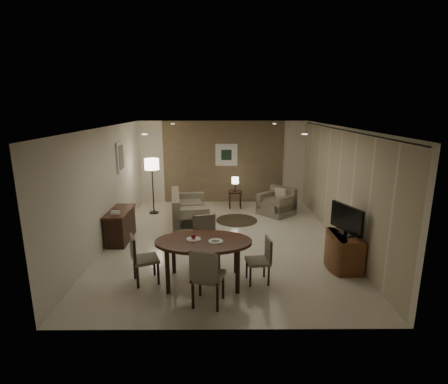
{
  "coord_description": "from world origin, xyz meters",
  "views": [
    {
      "loc": [
        -0.05,
        -7.95,
        3.17
      ],
      "look_at": [
        0.0,
        0.2,
        1.15
      ],
      "focal_mm": 28.0,
      "sensor_mm": 36.0,
      "label": 1
    }
  ],
  "objects_px": {
    "console_desk": "(120,225)",
    "tv_cabinet": "(345,251)",
    "armchair": "(276,202)",
    "chair_left": "(146,259)",
    "chair_far": "(207,243)",
    "side_table": "(235,199)",
    "dining_table": "(204,262)",
    "chair_right": "(258,261)",
    "sofa": "(189,209)",
    "floor_lamp": "(153,186)",
    "chair_near": "(208,275)"
  },
  "relations": [
    {
      "from": "console_desk",
      "to": "tv_cabinet",
      "type": "relative_size",
      "value": 1.33
    },
    {
      "from": "tv_cabinet",
      "to": "armchair",
      "type": "height_order",
      "value": "armchair"
    },
    {
      "from": "tv_cabinet",
      "to": "armchair",
      "type": "bearing_deg",
      "value": 103.08
    },
    {
      "from": "armchair",
      "to": "chair_left",
      "type": "bearing_deg",
      "value": -78.84
    },
    {
      "from": "chair_far",
      "to": "side_table",
      "type": "xyz_separation_m",
      "value": [
        0.73,
        4.21,
        -0.24
      ]
    },
    {
      "from": "dining_table",
      "to": "chair_right",
      "type": "distance_m",
      "value": 0.99
    },
    {
      "from": "dining_table",
      "to": "sofa",
      "type": "height_order",
      "value": "sofa"
    },
    {
      "from": "chair_far",
      "to": "floor_lamp",
      "type": "xyz_separation_m",
      "value": [
        -1.76,
        3.63,
        0.32
      ]
    },
    {
      "from": "dining_table",
      "to": "side_table",
      "type": "height_order",
      "value": "dining_table"
    },
    {
      "from": "dining_table",
      "to": "sofa",
      "type": "distance_m",
      "value": 3.32
    },
    {
      "from": "chair_right",
      "to": "floor_lamp",
      "type": "relative_size",
      "value": 0.51
    },
    {
      "from": "chair_far",
      "to": "chair_left",
      "type": "bearing_deg",
      "value": -164.37
    },
    {
      "from": "sofa",
      "to": "tv_cabinet",
      "type": "bearing_deg",
      "value": -136.7
    },
    {
      "from": "side_table",
      "to": "floor_lamp",
      "type": "height_order",
      "value": "floor_lamp"
    },
    {
      "from": "chair_right",
      "to": "dining_table",
      "type": "bearing_deg",
      "value": -96.2
    },
    {
      "from": "console_desk",
      "to": "chair_near",
      "type": "height_order",
      "value": "chair_near"
    },
    {
      "from": "tv_cabinet",
      "to": "chair_right",
      "type": "relative_size",
      "value": 1.07
    },
    {
      "from": "chair_left",
      "to": "sofa",
      "type": "height_order",
      "value": "chair_left"
    },
    {
      "from": "console_desk",
      "to": "armchair",
      "type": "bearing_deg",
      "value": 26.8
    },
    {
      "from": "chair_left",
      "to": "chair_right",
      "type": "relative_size",
      "value": 1.09
    },
    {
      "from": "tv_cabinet",
      "to": "floor_lamp",
      "type": "xyz_separation_m",
      "value": [
        -4.51,
        3.71,
        0.48
      ]
    },
    {
      "from": "chair_left",
      "to": "armchair",
      "type": "distance_m",
      "value": 5.1
    },
    {
      "from": "console_desk",
      "to": "sofa",
      "type": "bearing_deg",
      "value": 37.28
    },
    {
      "from": "console_desk",
      "to": "floor_lamp",
      "type": "relative_size",
      "value": 0.72
    },
    {
      "from": "chair_near",
      "to": "sofa",
      "type": "distance_m",
      "value": 4.03
    },
    {
      "from": "armchair",
      "to": "sofa",
      "type": "bearing_deg",
      "value": -113.41
    },
    {
      "from": "tv_cabinet",
      "to": "chair_far",
      "type": "height_order",
      "value": "chair_far"
    },
    {
      "from": "chair_left",
      "to": "console_desk",
      "type": "bearing_deg",
      "value": 5.08
    },
    {
      "from": "armchair",
      "to": "side_table",
      "type": "xyz_separation_m",
      "value": [
        -1.2,
        0.73,
        -0.13
      ]
    },
    {
      "from": "chair_near",
      "to": "side_table",
      "type": "xyz_separation_m",
      "value": [
        0.65,
        5.58,
        -0.23
      ]
    },
    {
      "from": "side_table",
      "to": "floor_lamp",
      "type": "bearing_deg",
      "value": -166.9
    },
    {
      "from": "chair_right",
      "to": "side_table",
      "type": "height_order",
      "value": "chair_right"
    },
    {
      "from": "chair_near",
      "to": "sofa",
      "type": "bearing_deg",
      "value": -67.52
    },
    {
      "from": "tv_cabinet",
      "to": "chair_near",
      "type": "relative_size",
      "value": 0.9
    },
    {
      "from": "chair_right",
      "to": "floor_lamp",
      "type": "bearing_deg",
      "value": -154.71
    },
    {
      "from": "sofa",
      "to": "floor_lamp",
      "type": "relative_size",
      "value": 1.11
    },
    {
      "from": "console_desk",
      "to": "chair_near",
      "type": "xyz_separation_m",
      "value": [
        2.21,
        -2.8,
        0.13
      ]
    },
    {
      "from": "chair_left",
      "to": "armchair",
      "type": "relative_size",
      "value": 1.03
    },
    {
      "from": "chair_left",
      "to": "side_table",
      "type": "xyz_separation_m",
      "value": [
        1.82,
        4.84,
        -0.19
      ]
    },
    {
      "from": "sofa",
      "to": "armchair",
      "type": "xyz_separation_m",
      "value": [
        2.51,
        0.87,
        -0.04
      ]
    },
    {
      "from": "armchair",
      "to": "chair_right",
      "type": "bearing_deg",
      "value": -55.8
    },
    {
      "from": "sofa",
      "to": "side_table",
      "type": "height_order",
      "value": "sofa"
    },
    {
      "from": "chair_near",
      "to": "side_table",
      "type": "distance_m",
      "value": 5.62
    },
    {
      "from": "tv_cabinet",
      "to": "side_table",
      "type": "xyz_separation_m",
      "value": [
        -2.03,
        4.28,
        -0.08
      ]
    },
    {
      "from": "chair_left",
      "to": "floor_lamp",
      "type": "xyz_separation_m",
      "value": [
        -0.67,
        4.26,
        0.37
      ]
    },
    {
      "from": "console_desk",
      "to": "floor_lamp",
      "type": "xyz_separation_m",
      "value": [
        0.38,
        2.21,
        0.46
      ]
    },
    {
      "from": "tv_cabinet",
      "to": "side_table",
      "type": "relative_size",
      "value": 1.68
    },
    {
      "from": "tv_cabinet",
      "to": "dining_table",
      "type": "distance_m",
      "value": 2.85
    },
    {
      "from": "chair_right",
      "to": "armchair",
      "type": "xyz_separation_m",
      "value": [
        0.97,
        4.13,
        -0.02
      ]
    },
    {
      "from": "console_desk",
      "to": "chair_far",
      "type": "distance_m",
      "value": 2.57
    }
  ]
}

